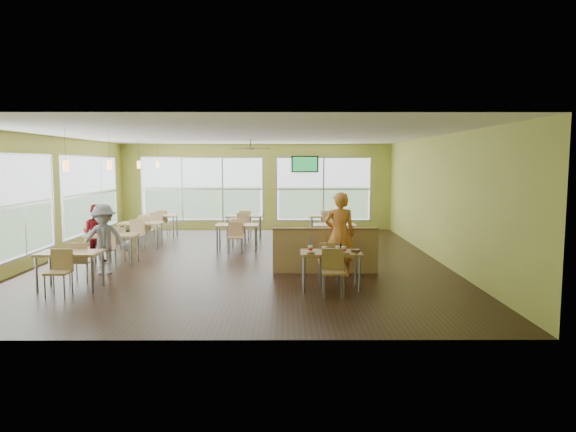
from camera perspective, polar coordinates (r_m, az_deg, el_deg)
The scene contains 20 objects.
room at distance 13.15m, azimuth -5.04°, elevation 1.95°, with size 12.00×12.04×3.20m.
window_bays at distance 16.61m, azimuth -13.28°, elevation 2.23°, with size 9.24×10.24×2.38m.
main_table at distance 10.29m, azimuth 4.79°, elevation -4.62°, with size 1.22×1.52×0.87m.
half_wall_divider at distance 11.73m, azimuth 4.17°, elevation -3.83°, with size 2.40×0.14×1.04m.
dining_tables at distance 15.06m, azimuth -8.44°, elevation -1.28°, with size 6.92×8.72×0.87m.
pendant_lights at distance 14.41m, azimuth -17.68°, elevation 5.44°, with size 0.11×7.31×0.86m.
ceiling_fan at distance 16.12m, azimuth -4.18°, elevation 7.49°, with size 1.25×1.25×0.29m.
tv_backwall at distance 18.98m, azimuth 1.89°, elevation 5.78°, with size 1.00×0.07×0.60m.
man_plaid at distance 11.35m, azimuth 5.75°, elevation -2.05°, with size 0.69×0.45×1.88m, color #D04C17.
patron_maroon at distance 13.88m, azimuth -20.55°, elevation -1.79°, with size 0.72×0.56×1.47m, color #630C0E.
patron_grey at distance 12.30m, azimuth -19.79°, elevation -2.44°, with size 1.03×0.59×1.59m, color slate.
cup_blue at distance 10.17m, azimuth 2.49°, elevation -3.64°, with size 0.10×0.10×0.35m.
cup_yellow at distance 10.01m, azimuth 4.08°, elevation -3.78°, with size 0.10×0.10×0.37m.
cup_red_near at distance 10.22m, azimuth 5.53°, elevation -3.65°, with size 0.09×0.09×0.32m.
cup_red_far at distance 10.13m, azimuth 6.21°, elevation -3.71°, with size 0.10×0.10×0.35m.
food_basket at distance 10.29m, azimuth 7.54°, elevation -3.82°, with size 0.21×0.21×0.05m.
ketchup_cup at distance 10.08m, azimuth 7.64°, elevation -4.13°, with size 0.05×0.05×0.02m, color #AB1200.
wrapper_left at distance 10.00m, azimuth 2.54°, elevation -4.09°, with size 0.17×0.16×0.04m, color olive.
wrapper_mid at distance 10.37m, azimuth 4.77°, elevation -3.72°, with size 0.21×0.19×0.05m, color olive.
wrapper_right at distance 10.00m, azimuth 6.52°, elevation -4.16°, with size 0.12×0.11×0.03m, color olive.
Camera 1 is at (1.10, -13.08, 2.52)m, focal length 32.00 mm.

